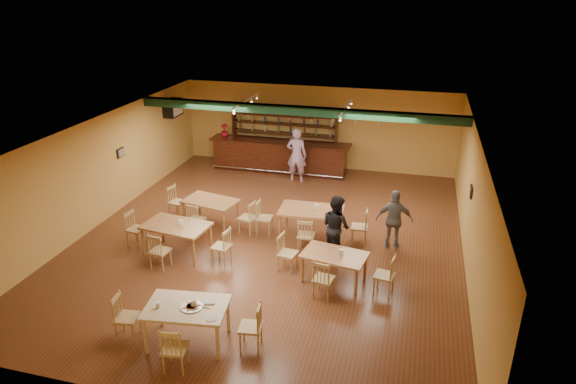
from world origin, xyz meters
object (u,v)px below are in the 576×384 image
(dining_table_b, at_px, (311,224))
(patron_bar, at_px, (297,155))
(bar_counter, at_px, (280,156))
(dining_table_d, at_px, (334,268))
(dining_table_c, at_px, (177,239))
(near_table, at_px, (188,324))
(dining_table_a, at_px, (211,212))
(patron_right_a, at_px, (336,226))

(dining_table_b, xyz_separation_m, patron_bar, (-1.39, 4.01, 0.52))
(bar_counter, relative_size, dining_table_d, 3.56)
(dining_table_c, xyz_separation_m, patron_bar, (1.69, 5.72, 0.54))
(dining_table_b, distance_m, near_table, 4.98)
(bar_counter, xyz_separation_m, dining_table_a, (-0.69, -4.76, -0.19))
(bar_counter, bearing_deg, patron_right_a, -61.74)
(near_table, distance_m, patron_right_a, 4.55)
(dining_table_c, distance_m, patron_right_a, 4.01)
(dining_table_d, height_order, patron_right_a, patron_right_a)
(bar_counter, bearing_deg, dining_table_c, -97.49)
(dining_table_a, relative_size, dining_table_d, 1.04)
(dining_table_b, height_order, patron_right_a, patron_right_a)
(bar_counter, height_order, dining_table_a, bar_counter)
(dining_table_b, bearing_deg, near_table, -108.46)
(dining_table_a, relative_size, dining_table_b, 0.89)
(dining_table_b, relative_size, patron_bar, 0.89)
(bar_counter, relative_size, patron_right_a, 3.11)
(bar_counter, distance_m, dining_table_c, 6.60)
(dining_table_b, xyz_separation_m, dining_table_d, (0.98, -1.98, -0.06))
(dining_table_a, bearing_deg, patron_bar, 80.41)
(bar_counter, relative_size, near_table, 3.36)
(dining_table_a, xyz_separation_m, near_table, (1.58, -4.87, 0.04))
(dining_table_c, distance_m, patron_bar, 5.99)
(dining_table_b, distance_m, patron_right_a, 1.20)
(dining_table_b, relative_size, patron_right_a, 1.02)
(dining_table_d, distance_m, near_table, 3.65)
(dining_table_b, distance_m, patron_bar, 4.27)
(bar_counter, bearing_deg, dining_table_b, -65.25)
(dining_table_c, distance_m, near_table, 3.54)
(dining_table_d, bearing_deg, dining_table_c, -174.24)
(dining_table_a, distance_m, patron_right_a, 3.85)
(dining_table_a, bearing_deg, dining_table_d, -16.20)
(dining_table_c, bearing_deg, near_table, -53.40)
(bar_counter, height_order, dining_table_d, bar_counter)
(dining_table_d, bearing_deg, dining_table_a, 161.72)
(dining_table_b, relative_size, near_table, 1.10)
(patron_right_a, bearing_deg, dining_table_d, 137.35)
(patron_right_a, bearing_deg, near_table, 100.71)
(bar_counter, distance_m, dining_table_d, 7.53)
(patron_bar, bearing_deg, near_table, 89.62)
(dining_table_d, bearing_deg, dining_table_b, 125.76)
(bar_counter, distance_m, near_table, 9.67)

